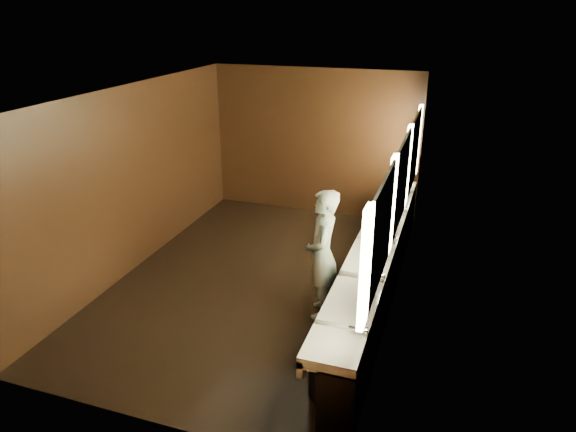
# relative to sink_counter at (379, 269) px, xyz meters

# --- Properties ---
(floor) EXTENTS (6.00, 6.00, 0.00)m
(floor) POSITION_rel_sink_counter_xyz_m (-1.79, 0.00, -0.50)
(floor) COLOR black
(floor) RESTS_ON ground
(ceiling) EXTENTS (4.00, 6.00, 0.02)m
(ceiling) POSITION_rel_sink_counter_xyz_m (-1.79, 0.00, 2.30)
(ceiling) COLOR #2D2D2B
(ceiling) RESTS_ON wall_back
(wall_back) EXTENTS (4.00, 0.02, 2.80)m
(wall_back) POSITION_rel_sink_counter_xyz_m (-1.79, 3.00, 0.90)
(wall_back) COLOR black
(wall_back) RESTS_ON floor
(wall_front) EXTENTS (4.00, 0.02, 2.80)m
(wall_front) POSITION_rel_sink_counter_xyz_m (-1.79, -3.00, 0.90)
(wall_front) COLOR black
(wall_front) RESTS_ON floor
(wall_left) EXTENTS (0.02, 6.00, 2.80)m
(wall_left) POSITION_rel_sink_counter_xyz_m (-3.79, 0.00, 0.90)
(wall_left) COLOR black
(wall_left) RESTS_ON floor
(wall_right) EXTENTS (0.02, 6.00, 2.80)m
(wall_right) POSITION_rel_sink_counter_xyz_m (0.21, 0.00, 0.90)
(wall_right) COLOR black
(wall_right) RESTS_ON floor
(sink_counter) EXTENTS (0.55, 5.40, 1.01)m
(sink_counter) POSITION_rel_sink_counter_xyz_m (0.00, 0.00, 0.00)
(sink_counter) COLOR black
(sink_counter) RESTS_ON floor
(mirror_band) EXTENTS (0.06, 5.03, 1.15)m
(mirror_band) POSITION_rel_sink_counter_xyz_m (0.19, -0.00, 1.25)
(mirror_band) COLOR #FFF6B7
(mirror_band) RESTS_ON wall_right
(person) EXTENTS (0.56, 0.72, 1.75)m
(person) POSITION_rel_sink_counter_xyz_m (-0.67, -0.56, 0.38)
(person) COLOR #8DC6D2
(person) RESTS_ON floor
(trash_bin) EXTENTS (0.39, 0.39, 0.58)m
(trash_bin) POSITION_rel_sink_counter_xyz_m (-0.22, -2.05, -0.21)
(trash_bin) COLOR black
(trash_bin) RESTS_ON floor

